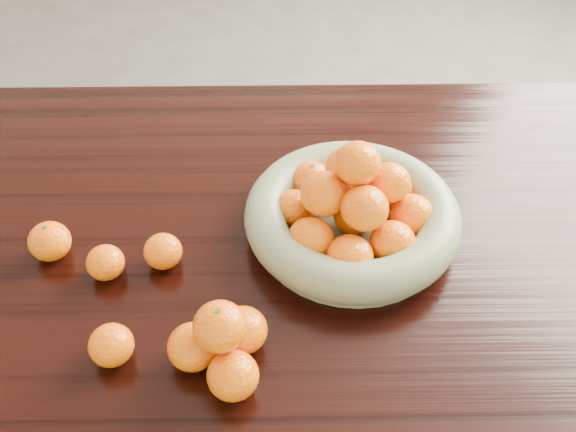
{
  "coord_description": "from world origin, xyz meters",
  "views": [
    {
      "loc": [
        -0.01,
        -0.79,
        1.59
      ],
      "look_at": [
        -0.0,
        -0.02,
        0.83
      ],
      "focal_mm": 40.0,
      "sensor_mm": 36.0,
      "label": 1
    }
  ],
  "objects_px": {
    "fruit_bowl": "(352,213)",
    "loose_orange_0": "(50,241)",
    "dining_table": "(288,272)",
    "orange_pyramid": "(222,344)"
  },
  "relations": [
    {
      "from": "fruit_bowl",
      "to": "loose_orange_0",
      "type": "relative_size",
      "value": 5.24
    },
    {
      "from": "dining_table",
      "to": "loose_orange_0",
      "type": "height_order",
      "value": "loose_orange_0"
    },
    {
      "from": "orange_pyramid",
      "to": "fruit_bowl",
      "type": "bearing_deg",
      "value": 51.69
    },
    {
      "from": "fruit_bowl",
      "to": "orange_pyramid",
      "type": "distance_m",
      "value": 0.34
    },
    {
      "from": "orange_pyramid",
      "to": "loose_orange_0",
      "type": "distance_m",
      "value": 0.38
    },
    {
      "from": "fruit_bowl",
      "to": "orange_pyramid",
      "type": "height_order",
      "value": "fruit_bowl"
    },
    {
      "from": "dining_table",
      "to": "loose_orange_0",
      "type": "bearing_deg",
      "value": -175.98
    },
    {
      "from": "dining_table",
      "to": "loose_orange_0",
      "type": "xyz_separation_m",
      "value": [
        -0.41,
        -0.03,
        0.12
      ]
    },
    {
      "from": "dining_table",
      "to": "loose_orange_0",
      "type": "relative_size",
      "value": 27.49
    },
    {
      "from": "dining_table",
      "to": "fruit_bowl",
      "type": "relative_size",
      "value": 5.24
    }
  ]
}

